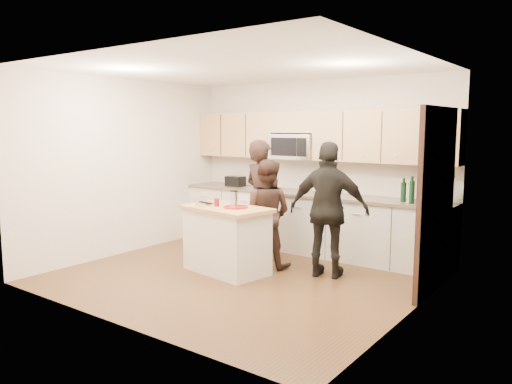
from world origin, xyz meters
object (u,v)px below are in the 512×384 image
Objects in this scene: woman_left at (261,200)px; woman_center at (266,214)px; island at (227,239)px; woman_right at (329,210)px; toaster at (235,181)px.

woman_left reaches higher than woman_center.
island is 0.94m from woman_left.
woman_right reaches higher than woman_left.
toaster is (-1.14, 1.62, 0.57)m from island.
island is at bearing 110.88° from woman_left.
woman_right reaches higher than island.
woman_left is 0.43m from woman_center.
toaster is 0.17× the size of woman_right.
island is 4.20× the size of toaster.
woman_center is at bearing 72.80° from island.
woman_right is at bearing 172.24° from woman_center.
woman_left is at bearing -35.04° from toaster.
woman_center reaches higher than toaster.
toaster is at bearing -36.97° from woman_right.
island is at bearing -54.75° from toaster.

